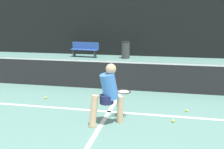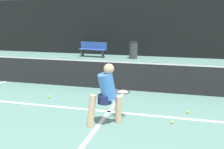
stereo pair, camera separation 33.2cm
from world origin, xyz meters
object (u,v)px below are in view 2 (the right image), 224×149
(player_practicing, at_px, (107,92))
(courtside_bench, at_px, (93,49))
(trash_bin, at_px, (133,50))
(parked_car, at_px, (104,39))

(player_practicing, xyz_separation_m, courtside_bench, (-3.42, 9.14, -0.27))
(courtside_bench, bearing_deg, trash_bin, 4.42)
(player_practicing, distance_m, courtside_bench, 9.76)
(player_practicing, xyz_separation_m, parked_car, (-4.15, 14.00, -0.13))
(courtside_bench, relative_size, trash_bin, 1.75)
(courtside_bench, xyz_separation_m, parked_car, (-0.73, 4.86, 0.14))
(trash_bin, relative_size, parked_car, 0.21)
(courtside_bench, xyz_separation_m, trash_bin, (2.39, -0.03, 0.01))
(parked_car, bearing_deg, player_practicing, -73.47)
(player_practicing, height_order, courtside_bench, player_practicing)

